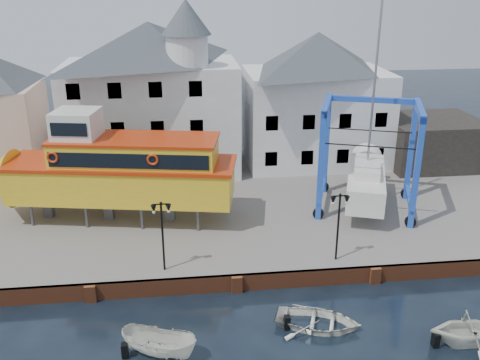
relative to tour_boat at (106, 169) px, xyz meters
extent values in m
plane|color=black|center=(7.81, -8.53, -4.56)|extent=(140.00, 140.00, 0.00)
cube|color=slate|center=(7.81, 2.47, -4.06)|extent=(44.00, 22.00, 1.00)
cube|color=brown|center=(7.81, -8.41, -4.06)|extent=(44.00, 0.25, 1.00)
cube|color=brown|center=(-0.19, -8.58, -4.06)|extent=(0.60, 0.36, 1.00)
cube|color=brown|center=(7.81, -8.58, -4.06)|extent=(0.60, 0.36, 1.00)
cube|color=brown|center=(15.81, -8.58, -4.06)|extent=(0.60, 0.36, 1.00)
cube|color=silver|center=(2.81, 9.97, 0.94)|extent=(14.00, 8.00, 9.00)
pyramid|color=#31393F|center=(2.81, 9.97, 7.04)|extent=(14.00, 8.00, 3.20)
cube|color=black|center=(-2.69, 6.01, -1.96)|extent=(1.00, 0.08, 1.20)
cube|color=black|center=(0.31, 6.01, -1.96)|extent=(1.00, 0.08, 1.20)
cube|color=black|center=(3.31, 6.01, -1.96)|extent=(1.00, 0.08, 1.20)
cube|color=black|center=(6.31, 6.01, -1.96)|extent=(1.00, 0.08, 1.20)
cube|color=black|center=(-2.69, 6.01, 1.04)|extent=(1.00, 0.08, 1.20)
cube|color=black|center=(0.31, 6.01, 1.04)|extent=(1.00, 0.08, 1.20)
cube|color=black|center=(3.31, 6.01, 1.04)|extent=(1.00, 0.08, 1.20)
cube|color=black|center=(6.31, 6.01, 1.04)|extent=(1.00, 0.08, 1.20)
cube|color=black|center=(-2.69, 6.01, 4.04)|extent=(1.00, 0.08, 1.20)
cube|color=black|center=(0.31, 6.01, 4.04)|extent=(1.00, 0.08, 1.20)
cube|color=black|center=(3.31, 6.01, 4.04)|extent=(1.00, 0.08, 1.20)
cube|color=black|center=(6.31, 6.01, 4.04)|extent=(1.00, 0.08, 1.20)
cylinder|color=silver|center=(5.81, 7.57, 6.64)|extent=(3.20, 3.20, 2.40)
cone|color=#31393F|center=(5.81, 7.57, 9.14)|extent=(3.80, 3.80, 2.60)
cube|color=silver|center=(16.81, 10.47, 0.44)|extent=(12.00, 8.00, 8.00)
pyramid|color=#31393F|center=(16.81, 10.47, 6.04)|extent=(12.00, 8.00, 3.20)
cube|color=black|center=(12.31, 6.51, -1.96)|extent=(1.00, 0.08, 1.20)
cube|color=black|center=(15.31, 6.51, -1.96)|extent=(1.00, 0.08, 1.20)
cube|color=black|center=(18.31, 6.51, -1.96)|extent=(1.00, 0.08, 1.20)
cube|color=black|center=(21.31, 6.51, -1.96)|extent=(1.00, 0.08, 1.20)
cube|color=black|center=(12.31, 6.51, 1.04)|extent=(1.00, 0.08, 1.20)
cube|color=black|center=(15.31, 6.51, 1.04)|extent=(1.00, 0.08, 1.20)
cube|color=black|center=(18.31, 6.51, 1.04)|extent=(1.00, 0.08, 1.20)
cube|color=black|center=(21.31, 6.51, 1.04)|extent=(1.00, 0.08, 1.20)
cube|color=black|center=(26.81, 8.47, -1.56)|extent=(8.00, 7.00, 4.00)
cylinder|color=black|center=(3.81, -7.33, -1.56)|extent=(0.12, 0.12, 4.00)
cube|color=black|center=(3.81, -7.33, 0.49)|extent=(0.90, 0.06, 0.06)
sphere|color=black|center=(3.81, -7.33, 0.56)|extent=(0.16, 0.16, 0.16)
cone|color=black|center=(3.41, -7.33, 0.22)|extent=(0.32, 0.32, 0.45)
sphere|color=silver|center=(3.41, -7.33, 0.04)|extent=(0.18, 0.18, 0.18)
cone|color=black|center=(4.21, -7.33, 0.22)|extent=(0.32, 0.32, 0.45)
sphere|color=silver|center=(4.21, -7.33, 0.04)|extent=(0.18, 0.18, 0.18)
cylinder|color=black|center=(13.81, -7.33, -1.56)|extent=(0.12, 0.12, 4.00)
cube|color=black|center=(13.81, -7.33, 0.49)|extent=(0.90, 0.06, 0.06)
sphere|color=black|center=(13.81, -7.33, 0.56)|extent=(0.16, 0.16, 0.16)
cone|color=black|center=(13.41, -7.33, 0.22)|extent=(0.32, 0.32, 0.45)
sphere|color=silver|center=(13.41, -7.33, 0.04)|extent=(0.18, 0.18, 0.18)
cone|color=black|center=(14.21, -7.33, 0.22)|extent=(0.32, 0.32, 0.45)
sphere|color=silver|center=(14.21, -7.33, 0.04)|extent=(0.18, 0.18, 0.18)
cylinder|color=#59595E|center=(-5.00, -0.57, -2.76)|extent=(0.23, 0.23, 1.59)
cylinder|color=#59595E|center=(-4.45, 2.35, -2.76)|extent=(0.23, 0.23, 1.59)
cylinder|color=#59595E|center=(-1.35, -1.25, -2.76)|extent=(0.23, 0.23, 1.59)
cylinder|color=#59595E|center=(-0.81, 1.66, -2.76)|extent=(0.23, 0.23, 1.59)
cylinder|color=#59595E|center=(2.29, -1.94, -2.76)|extent=(0.23, 0.23, 1.59)
cylinder|color=#59595E|center=(2.83, 0.98, -2.76)|extent=(0.23, 0.23, 1.59)
cylinder|color=#59595E|center=(5.93, -2.62, -2.76)|extent=(0.23, 0.23, 1.59)
cylinder|color=#59595E|center=(6.48, 0.29, -2.76)|extent=(0.23, 0.23, 1.59)
cube|color=#59595E|center=(-4.20, 0.79, -2.76)|extent=(0.72, 0.64, 1.59)
cube|color=#59595E|center=(-0.04, 0.01, -2.76)|extent=(0.72, 0.64, 1.59)
cube|color=#59595E|center=(4.12, -0.77, -2.76)|extent=(0.72, 0.64, 1.59)
cube|color=gold|center=(1.00, -0.19, -0.80)|extent=(15.31, 6.69, 2.33)
cube|color=#B72D0A|center=(1.00, -0.19, 0.47)|extent=(15.66, 6.91, 0.23)
cube|color=gold|center=(2.04, -0.38, 1.21)|extent=(11.07, 5.49, 1.69)
cube|color=black|center=(1.70, -2.18, 1.26)|extent=(10.00, 1.93, 0.95)
cube|color=black|center=(2.38, 1.42, 1.26)|extent=(10.00, 1.93, 0.95)
cube|color=#B72D0A|center=(2.04, -0.38, 2.15)|extent=(11.30, 5.63, 0.19)
cube|color=silver|center=(-1.60, 0.30, 3.02)|extent=(3.21, 3.21, 1.93)
cube|color=black|center=(-1.86, -1.08, 3.10)|extent=(2.28, 0.49, 0.85)
torus|color=#B72D0A|center=(-2.99, -1.35, 1.42)|extent=(0.76, 0.28, 0.74)
torus|color=#B72D0A|center=(3.26, -2.52, 1.42)|extent=(0.76, 0.28, 0.74)
cube|color=#1B41B4|center=(14.19, -1.72, 0.20)|extent=(0.48, 0.48, 7.52)
cylinder|color=black|center=(14.19, -1.72, -3.18)|extent=(0.80, 0.50, 0.75)
cube|color=#1B41B4|center=(15.85, 2.99, 0.20)|extent=(0.48, 0.48, 7.52)
cylinder|color=black|center=(15.85, 2.99, -3.18)|extent=(0.80, 0.50, 0.75)
cube|color=#1B41B4|center=(19.91, -3.74, 0.20)|extent=(0.48, 0.48, 7.52)
cylinder|color=black|center=(19.91, -3.74, -3.18)|extent=(0.80, 0.50, 0.75)
cube|color=#1B41B4|center=(21.58, 0.97, 0.20)|extent=(0.48, 0.48, 7.52)
cylinder|color=black|center=(21.58, 0.97, -3.18)|extent=(0.80, 0.50, 0.75)
cube|color=#1B41B4|center=(15.02, 0.64, 3.78)|extent=(2.14, 5.19, 0.53)
cube|color=#1B41B4|center=(15.02, 0.64, -2.48)|extent=(2.04, 5.15, 0.23)
cube|color=#1B41B4|center=(20.75, -1.38, 3.78)|extent=(2.14, 5.19, 0.53)
cube|color=#1B41B4|center=(20.75, -1.38, -2.48)|extent=(2.04, 5.15, 0.23)
cube|color=#1B41B4|center=(18.72, 1.98, 3.78)|extent=(6.20, 2.50, 0.38)
cube|color=silver|center=(17.88, -0.37, -1.62)|extent=(5.01, 8.42, 1.72)
cone|color=silver|center=(19.48, 4.14, -1.62)|extent=(2.90, 2.44, 2.47)
cube|color=#59595E|center=(17.88, -0.37, -2.86)|extent=(0.89, 1.91, 0.75)
cube|color=silver|center=(17.71, -0.88, -0.44)|extent=(2.69, 3.61, 0.64)
cylinder|color=#99999E|center=(18.06, 0.13, 5.15)|extent=(0.20, 0.20, 11.82)
cube|color=black|center=(17.24, -2.20, 1.67)|extent=(5.55, 2.06, 0.05)
cube|color=black|center=(18.53, 1.45, 1.67)|extent=(5.55, 2.06, 0.05)
imported|color=silver|center=(3.64, -13.41, -4.56)|extent=(4.06, 2.89, 1.47)
imported|color=silver|center=(11.54, -12.19, -4.56)|extent=(5.08, 4.34, 0.89)
imported|color=silver|center=(18.32, -14.37, -4.56)|extent=(3.92, 3.44, 1.96)
camera|label=1|loc=(5.00, -34.14, 12.16)|focal=40.00mm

